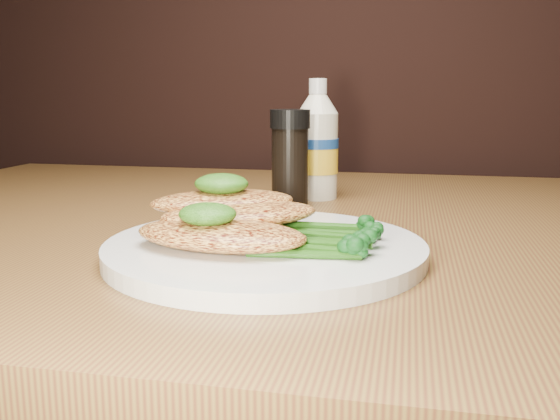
# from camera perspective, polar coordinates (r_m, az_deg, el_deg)

# --- Properties ---
(plate) EXTENTS (0.28, 0.28, 0.01)m
(plate) POSITION_cam_1_polar(r_m,az_deg,el_deg) (0.53, -1.39, -3.68)
(plate) COLOR white
(plate) RESTS_ON dining_table
(chicken_front) EXTENTS (0.16, 0.09, 0.02)m
(chicken_front) POSITION_cam_1_polar(r_m,az_deg,el_deg) (0.50, -5.56, -2.30)
(chicken_front) COLOR #F3AD4D
(chicken_front) RESTS_ON plate
(chicken_mid) EXTENTS (0.16, 0.13, 0.02)m
(chicken_mid) POSITION_cam_1_polar(r_m,az_deg,el_deg) (0.54, -3.73, -0.39)
(chicken_mid) COLOR #F3AD4D
(chicken_mid) RESTS_ON plate
(chicken_back) EXTENTS (0.15, 0.12, 0.02)m
(chicken_back) POSITION_cam_1_polar(r_m,az_deg,el_deg) (0.56, -5.34, 0.79)
(chicken_back) COLOR #F3AD4D
(chicken_back) RESTS_ON plate
(pesto_front) EXTENTS (0.05, 0.05, 0.02)m
(pesto_front) POSITION_cam_1_polar(r_m,az_deg,el_deg) (0.50, -6.77, -0.38)
(pesto_front) COLOR #103207
(pesto_front) RESTS_ON chicken_front
(pesto_back) EXTENTS (0.05, 0.05, 0.02)m
(pesto_back) POSITION_cam_1_polar(r_m,az_deg,el_deg) (0.56, -5.48, 2.45)
(pesto_back) COLOR #103207
(pesto_back) RESTS_ON chicken_back
(broccolini_bundle) EXTENTS (0.15, 0.12, 0.02)m
(broccolini_bundle) POSITION_cam_1_polar(r_m,az_deg,el_deg) (0.51, 3.16, -2.10)
(broccolini_bundle) COLOR #1F4D10
(broccolini_bundle) RESTS_ON plate
(mayo_bottle) EXTENTS (0.07, 0.07, 0.16)m
(mayo_bottle) POSITION_cam_1_polar(r_m,az_deg,el_deg) (0.81, 3.50, 6.60)
(mayo_bottle) COLOR beige
(mayo_bottle) RESTS_ON dining_table
(pepper_grinder) EXTENTS (0.06, 0.06, 0.12)m
(pepper_grinder) POSITION_cam_1_polar(r_m,az_deg,el_deg) (0.75, 0.94, 4.80)
(pepper_grinder) COLOR black
(pepper_grinder) RESTS_ON dining_table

